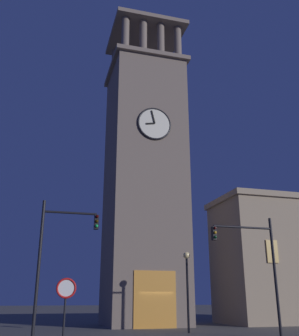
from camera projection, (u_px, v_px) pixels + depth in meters
ground_plane at (153, 328)px, 28.46m from camera, size 200.00×200.00×0.00m
clocktower at (144, 179)px, 34.31m from camera, size 6.84×6.94×30.13m
traffic_signal_near at (57, 249)px, 19.47m from camera, size 2.92×0.41×6.83m
traffic_signal_mid at (256, 257)px, 22.14m from camera, size 3.84×0.41×6.57m
street_lamp at (187, 275)px, 25.24m from camera, size 0.44×0.44×4.96m
no_horn_sign at (66, 294)px, 15.07m from camera, size 0.78×0.14×2.81m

